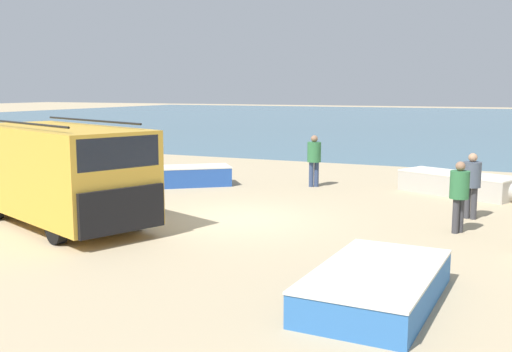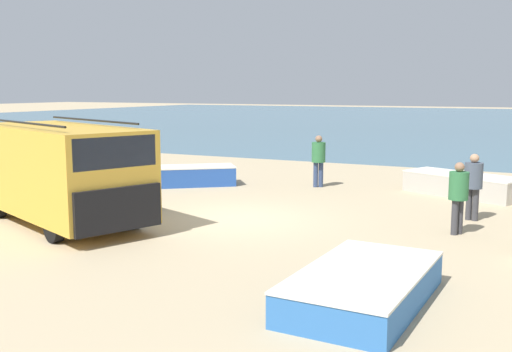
{
  "view_description": "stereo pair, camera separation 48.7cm",
  "coord_description": "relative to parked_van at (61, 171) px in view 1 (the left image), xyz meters",
  "views": [
    {
      "loc": [
        6.53,
        -13.06,
        3.22
      ],
      "look_at": [
        0.29,
        0.82,
        1.0
      ],
      "focal_mm": 42.0,
      "sensor_mm": 36.0,
      "label": 1
    },
    {
      "loc": [
        6.97,
        -12.86,
        3.22
      ],
      "look_at": [
        0.29,
        0.82,
        1.0
      ],
      "focal_mm": 42.0,
      "sensor_mm": 36.0,
      "label": 2
    }
  ],
  "objects": [
    {
      "name": "ground_plane",
      "position": [
        3.44,
        2.16,
        -1.29
      ],
      "size": [
        200.0,
        200.0,
        0.0
      ],
      "primitive_type": "plane",
      "color": "tan"
    },
    {
      "name": "sea_water",
      "position": [
        3.44,
        54.16,
        -1.29
      ],
      "size": [
        120.0,
        80.0,
        0.01
      ],
      "primitive_type": "cube",
      "color": "#477084",
      "rests_on": "ground_plane"
    },
    {
      "name": "parked_van",
      "position": [
        0.0,
        0.0,
        0.0
      ],
      "size": [
        5.86,
        4.01,
        2.48
      ],
      "rotation": [
        0.0,
        0.0,
        5.9
      ],
      "color": "gold",
      "rests_on": "ground_plane"
    },
    {
      "name": "fishing_rowboat_1",
      "position": [
        -0.63,
        5.98,
        -0.97
      ],
      "size": [
        3.81,
        3.24,
        0.65
      ],
      "rotation": [
        0.0,
        0.0,
        3.8
      ],
      "color": "#234CA3",
      "rests_on": "ground_plane"
    },
    {
      "name": "fishing_rowboat_2",
      "position": [
        8.34,
        8.15,
        -0.96
      ],
      "size": [
        4.26,
        2.63,
        0.66
      ],
      "rotation": [
        0.0,
        0.0,
        5.86
      ],
      "color": "#ADA89E",
      "rests_on": "ground_plane"
    },
    {
      "name": "fishing_rowboat_3",
      "position": [
        8.06,
        -2.07,
        -1.03
      ],
      "size": [
        1.83,
        3.95,
        0.53
      ],
      "rotation": [
        0.0,
        0.0,
        1.53
      ],
      "color": "#2D66AD",
      "rests_on": "ground_plane"
    },
    {
      "name": "fishing_rowboat_4",
      "position": [
        -4.97,
        4.12,
        -1.03
      ],
      "size": [
        3.26,
        3.79,
        0.53
      ],
      "rotation": [
        0.0,
        0.0,
        0.9
      ],
      "color": "#234CA3",
      "rests_on": "ground_plane"
    },
    {
      "name": "fisherman_0",
      "position": [
        8.72,
        2.99,
        -0.32
      ],
      "size": [
        0.43,
        0.43,
        1.62
      ],
      "rotation": [
        0.0,
        0.0,
        2.58
      ],
      "color": "#38383D",
      "rests_on": "ground_plane"
    },
    {
      "name": "fisherman_2",
      "position": [
        3.68,
        7.77,
        -0.27
      ],
      "size": [
        0.45,
        0.45,
        1.71
      ],
      "rotation": [
        0.0,
        0.0,
        2.09
      ],
      "color": "navy",
      "rests_on": "ground_plane"
    },
    {
      "name": "fisherman_3",
      "position": [
        8.85,
        4.66,
        -0.3
      ],
      "size": [
        0.43,
        0.43,
        1.65
      ],
      "rotation": [
        0.0,
        0.0,
        4.39
      ],
      "color": "#38383D",
      "rests_on": "ground_plane"
    }
  ]
}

